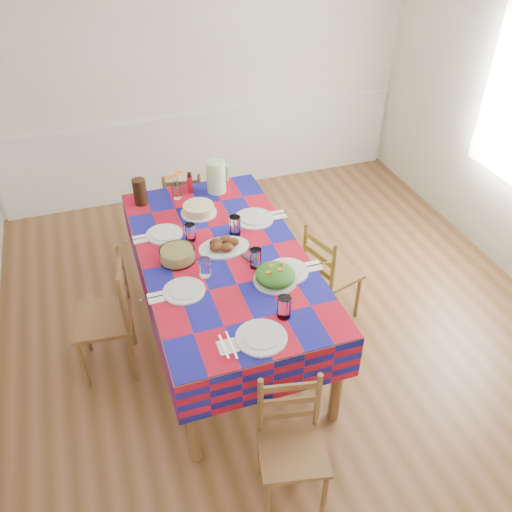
{
  "coord_description": "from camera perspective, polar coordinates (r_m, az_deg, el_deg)",
  "views": [
    {
      "loc": [
        -1.25,
        -2.97,
        3.17
      ],
      "look_at": [
        -0.23,
        0.04,
        0.78
      ],
      "focal_mm": 38.0,
      "sensor_mm": 36.0,
      "label": 1
    }
  ],
  "objects": [
    {
      "name": "chair_right",
      "position": [
        4.4,
        7.64,
        -1.93
      ],
      "size": [
        0.47,
        0.48,
        0.88
      ],
      "rotation": [
        0.0,
        0.0,
        1.86
      ],
      "color": "brown",
      "rests_on": "room"
    },
    {
      "name": "chair_far",
      "position": [
        5.26,
        -7.57,
        4.93
      ],
      "size": [
        0.43,
        0.41,
        0.84
      ],
      "rotation": [
        0.0,
        0.0,
        2.96
      ],
      "color": "brown",
      "rests_on": "room"
    },
    {
      "name": "setting_left_far",
      "position": [
        4.11,
        -8.76,
        2.35
      ],
      "size": [
        0.51,
        0.3,
        0.13
      ],
      "rotation": [
        0.0,
        0.0,
        1.57
      ],
      "color": "silver",
      "rests_on": "dining_table"
    },
    {
      "name": "setting_right_near",
      "position": [
        3.74,
        2.2,
        -1.07
      ],
      "size": [
        0.56,
        0.32,
        0.14
      ],
      "rotation": [
        0.0,
        0.0,
        -1.57
      ],
      "color": "silver",
      "rests_on": "dining_table"
    },
    {
      "name": "cake",
      "position": [
        4.35,
        -6.06,
        4.9
      ],
      "size": [
        0.29,
        0.29,
        0.08
      ],
      "color": "silver",
      "rests_on": "dining_table"
    },
    {
      "name": "setting_right_far",
      "position": [
        4.2,
        -0.83,
        3.73
      ],
      "size": [
        0.59,
        0.34,
        0.15
      ],
      "rotation": [
        0.0,
        0.0,
        -1.57
      ],
      "color": "silver",
      "rests_on": "dining_table"
    },
    {
      "name": "salad_platter",
      "position": [
        3.63,
        2.03,
        -2.07
      ],
      "size": [
        0.3,
        0.3,
        0.13
      ],
      "color": "silver",
      "rests_on": "dining_table"
    },
    {
      "name": "meat_platter",
      "position": [
        3.94,
        -3.42,
        1.12
      ],
      "size": [
        0.38,
        0.27,
        0.07
      ],
      "color": "silver",
      "rests_on": "dining_table"
    },
    {
      "name": "wainscot",
      "position": [
        6.2,
        -5.31,
        11.12
      ],
      "size": [
        4.41,
        0.06,
        0.92
      ],
      "color": "white",
      "rests_on": "room"
    },
    {
      "name": "setting_near_head",
      "position": [
        3.29,
        1.34,
        -7.43
      ],
      "size": [
        0.51,
        0.34,
        0.15
      ],
      "color": "silver",
      "rests_on": "dining_table"
    },
    {
      "name": "name_card",
      "position": [
        3.16,
        1.05,
        -10.35
      ],
      "size": [
        0.08,
        0.03,
        0.02
      ],
      "primitive_type": "cube",
      "color": "silver",
      "rests_on": "dining_table"
    },
    {
      "name": "chair_left",
      "position": [
        4.06,
        -15.24,
        -6.29
      ],
      "size": [
        0.46,
        0.48,
        0.97
      ],
      "rotation": [
        0.0,
        0.0,
        -1.7
      ],
      "color": "brown",
      "rests_on": "room"
    },
    {
      "name": "flower_vase",
      "position": [
        4.56,
        -8.39,
        7.21
      ],
      "size": [
        0.15,
        0.13,
        0.25
      ],
      "color": "white",
      "rests_on": "dining_table"
    },
    {
      "name": "pasta_bowl",
      "position": [
        3.86,
        -8.3,
        0.13
      ],
      "size": [
        0.25,
        0.25,
        0.09
      ],
      "color": "white",
      "rests_on": "dining_table"
    },
    {
      "name": "green_pitcher",
      "position": [
        4.6,
        -4.22,
        8.33
      ],
      "size": [
        0.16,
        0.16,
        0.28
      ],
      "primitive_type": "cylinder",
      "color": "#B2E6A2",
      "rests_on": "dining_table"
    },
    {
      "name": "setting_left_near",
      "position": [
        3.63,
        -6.88,
        -2.77
      ],
      "size": [
        0.52,
        0.31,
        0.14
      ],
      "rotation": [
        0.0,
        0.0,
        1.57
      ],
      "color": "silver",
      "rests_on": "dining_table"
    },
    {
      "name": "serving_utensils",
      "position": [
        3.85,
        -0.36,
        -0.23
      ],
      "size": [
        0.17,
        0.39,
        0.01
      ],
      "color": "black",
      "rests_on": "dining_table"
    },
    {
      "name": "room",
      "position": [
        3.7,
        3.65,
        7.34
      ],
      "size": [
        4.58,
        5.08,
        2.78
      ],
      "color": "brown",
      "rests_on": "ground"
    },
    {
      "name": "chair_near",
      "position": [
        3.31,
        3.75,
        -19.26
      ],
      "size": [
        0.45,
        0.44,
        0.87
      ],
      "rotation": [
        0.0,
        0.0,
        -0.21
      ],
      "color": "brown",
      "rests_on": "room"
    },
    {
      "name": "hot_sauce",
      "position": [
        4.63,
        -6.98,
        7.68
      ],
      "size": [
        0.04,
        0.04,
        0.18
      ],
      "primitive_type": "cylinder",
      "color": "red",
      "rests_on": "dining_table"
    },
    {
      "name": "tea_pitcher",
      "position": [
        4.53,
        -12.13,
        6.64
      ],
      "size": [
        0.11,
        0.11,
        0.22
      ],
      "primitive_type": "cylinder",
      "color": "black",
      "rests_on": "dining_table"
    },
    {
      "name": "dining_table",
      "position": [
        3.97,
        -3.52,
        -0.89
      ],
      "size": [
        1.16,
        2.16,
        0.84
      ],
      "color": "brown",
      "rests_on": "room"
    }
  ]
}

